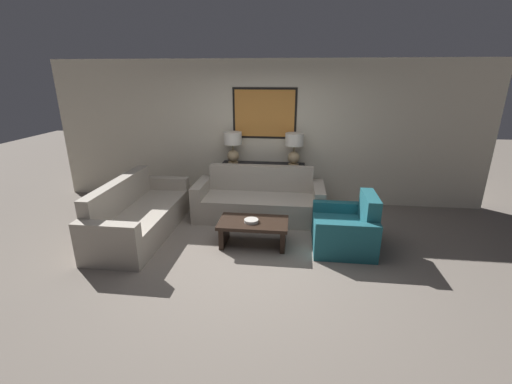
{
  "coord_description": "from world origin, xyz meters",
  "views": [
    {
      "loc": [
        0.61,
        -4.1,
        2.39
      ],
      "look_at": [
        0.01,
        0.88,
        0.65
      ],
      "focal_mm": 24.0,
      "sensor_mm": 36.0,
      "label": 1
    }
  ],
  "objects": [
    {
      "name": "armchair_near_back_wall",
      "position": [
        1.36,
        0.47,
        0.27
      ],
      "size": [
        0.84,
        0.93,
        0.81
      ],
      "color": "#1E5B66",
      "rests_on": "ground_plane"
    },
    {
      "name": "back_wall",
      "position": [
        0.0,
        2.33,
        1.33
      ],
      "size": [
        8.14,
        0.12,
        2.65
      ],
      "color": "beige",
      "rests_on": "ground_plane"
    },
    {
      "name": "couch_by_side",
      "position": [
        -1.79,
        0.57,
        0.29
      ],
      "size": [
        0.86,
        2.2,
        0.85
      ],
      "color": "#ADA393",
      "rests_on": "ground_plane"
    },
    {
      "name": "couch_by_back_wall",
      "position": [
        0.0,
        1.44,
        0.29
      ],
      "size": [
        2.2,
        0.86,
        0.85
      ],
      "color": "#ADA393",
      "rests_on": "ground_plane"
    },
    {
      "name": "coffee_table",
      "position": [
        0.03,
        0.38,
        0.27
      ],
      "size": [
        1.0,
        0.57,
        0.38
      ],
      "color": "black",
      "rests_on": "ground_plane"
    },
    {
      "name": "console_table",
      "position": [
        0.0,
        2.06,
        0.4
      ],
      "size": [
        1.54,
        0.38,
        0.8
      ],
      "color": "black",
      "rests_on": "ground_plane"
    },
    {
      "name": "ground_plane",
      "position": [
        0.0,
        0.0,
        0.0
      ],
      "size": [
        20.0,
        20.0,
        0.0
      ],
      "primitive_type": "plane",
      "color": "slate"
    },
    {
      "name": "table_lamp_left",
      "position": [
        -0.56,
        2.06,
        1.16
      ],
      "size": [
        0.33,
        0.33,
        0.58
      ],
      "color": "tan",
      "rests_on": "console_table"
    },
    {
      "name": "table_lamp_right",
      "position": [
        0.56,
        2.06,
        1.16
      ],
      "size": [
        0.33,
        0.33,
        0.58
      ],
      "color": "tan",
      "rests_on": "console_table"
    },
    {
      "name": "decorative_bowl",
      "position": [
        0.01,
        0.35,
        0.4
      ],
      "size": [
        0.2,
        0.2,
        0.04
      ],
      "color": "beige",
      "rests_on": "coffee_table"
    }
  ]
}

